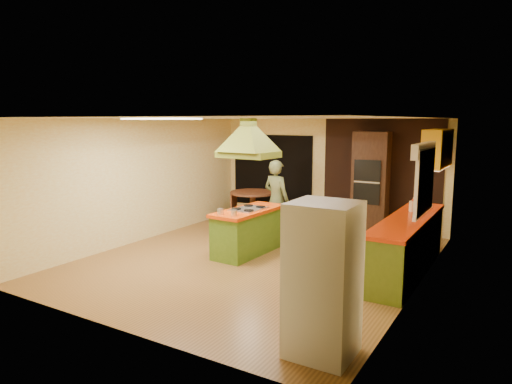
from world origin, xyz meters
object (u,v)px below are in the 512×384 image
Objects in this scene: wall_oven at (371,183)px; dining_table at (253,201)px; kitchen_island at (249,231)px; refrigerator at (323,280)px; man at (276,200)px; canister_large at (417,203)px.

dining_table is (-2.64, -0.63, -0.55)m from wall_oven.
kitchen_island is 3.87m from refrigerator.
refrigerator reaches higher than dining_table.
wall_oven reaches higher than dining_table.
kitchen_island is at bearing -122.63° from wall_oven.
man is 4.80m from refrigerator.
refrigerator is 6.18m from dining_table.
wall_oven reaches higher than canister_large.
wall_oven is 2.09× the size of dining_table.
dining_table is (-3.80, 4.86, -0.26)m from refrigerator.
kitchen_island is 8.61× the size of canister_large.
dining_table is at bearing 121.84° from kitchen_island.
wall_oven is at bearing -124.48° from man.
refrigerator is 5.62m from wall_oven.
wall_oven is (1.47, 2.69, 0.69)m from kitchen_island.
wall_oven is 2.76m from dining_table.
kitchen_island is 1.02× the size of refrigerator.
refrigerator reaches higher than canister_large.
refrigerator reaches higher than kitchen_island.
wall_oven is at bearing 13.37° from dining_table.
man is 8.50× the size of canister_large.
man is (-0.05, 1.18, 0.41)m from kitchen_island.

